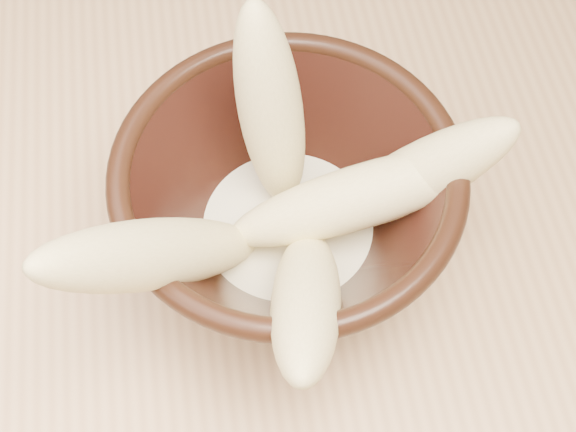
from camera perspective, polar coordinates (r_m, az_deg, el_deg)
The scene contains 8 objects.
table at distance 0.71m, azimuth 15.27°, elevation -7.60°, with size 1.20×0.80×0.75m.
bowl at distance 0.56m, azimuth -0.00°, elevation 0.56°, with size 0.24×0.24×0.13m.
milk_puddle at distance 0.59m, azimuth 0.00°, elevation -1.00°, with size 0.13×0.13×0.02m, color beige.
banana_upright at distance 0.54m, azimuth -1.24°, elevation 7.49°, with size 0.04×0.04×0.17m, color #D7C57F.
banana_left at distance 0.49m, azimuth -9.16°, elevation -2.65°, with size 0.04×0.04×0.21m, color #D7C57F.
banana_right at distance 0.55m, azimuth 9.02°, elevation 2.75°, with size 0.04×0.04×0.16m, color #D7C57F.
banana_across at distance 0.54m, azimuth 4.97°, elevation 1.32°, with size 0.04×0.04×0.18m, color #D7C57F.
banana_front at distance 0.50m, azimuth 1.30°, elevation -5.95°, with size 0.04×0.04×0.18m, color #D7C57F.
Camera 1 is at (-0.22, -0.23, 1.31)m, focal length 50.00 mm.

